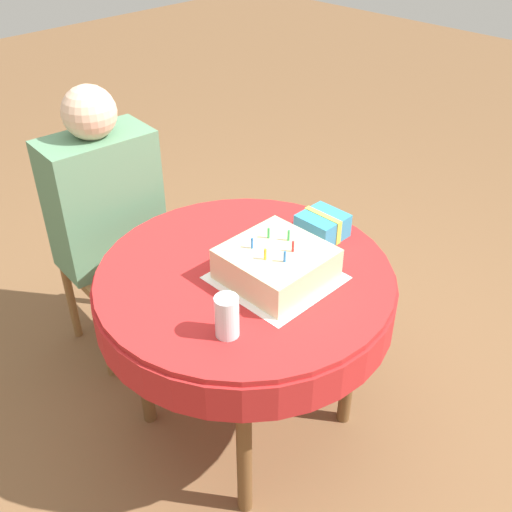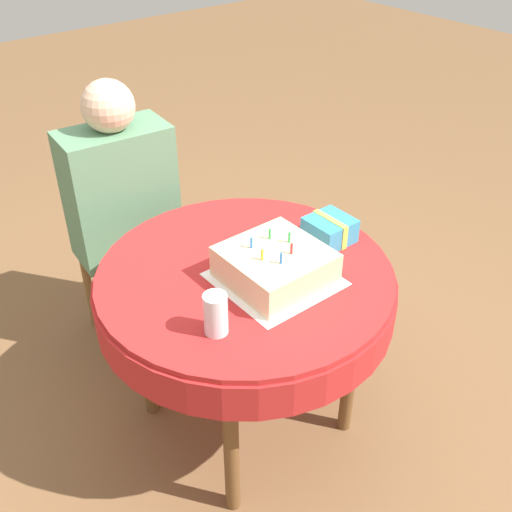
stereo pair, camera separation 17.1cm
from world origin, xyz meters
TOP-DOWN VIEW (x-y plane):
  - ground_plane at (0.00, 0.00)m, footprint 12.00×12.00m
  - dining_table at (0.00, 0.00)m, footprint 0.99×0.99m
  - chair at (-0.06, 0.79)m, footprint 0.40×0.40m
  - person at (-0.07, 0.71)m, footprint 0.44×0.35m
  - napkin at (0.05, -0.10)m, footprint 0.35×0.35m
  - birthday_cake at (0.05, -0.10)m, footprint 0.30×0.30m
  - drinking_glass at (-0.24, -0.18)m, footprint 0.07×0.07m
  - gift_box at (0.34, -0.04)m, footprint 0.15×0.15m

SIDE VIEW (x-z plane):
  - ground_plane at x=0.00m, z-range 0.00..0.00m
  - chair at x=-0.06m, z-range 0.04..0.93m
  - dining_table at x=0.00m, z-range 0.27..0.98m
  - person at x=-0.07m, z-range 0.12..1.29m
  - napkin at x=0.05m, z-range 0.71..0.72m
  - gift_box at x=0.34m, z-range 0.71..0.80m
  - birthday_cake at x=0.05m, z-range 0.70..0.84m
  - drinking_glass at x=-0.24m, z-range 0.71..0.84m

